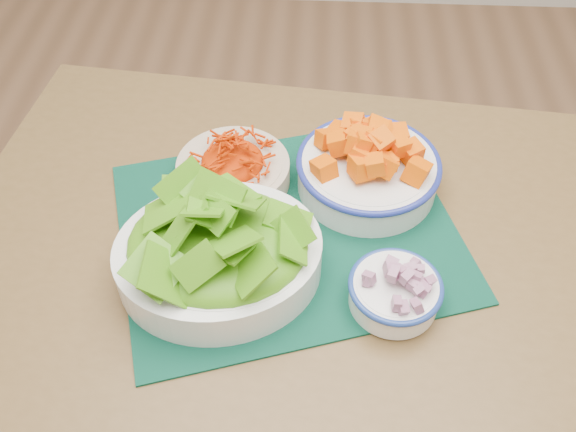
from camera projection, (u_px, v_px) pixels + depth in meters
The scene contains 6 objects.
table at pixel (350, 305), 1.00m from camera, with size 1.32×0.95×0.75m.
placemat at pixel (288, 230), 0.97m from camera, with size 0.50×0.41×0.00m, color black.
carrot_bowl at pixel (233, 166), 1.01m from camera, with size 0.22×0.22×0.07m.
squash_bowl at pixel (369, 161), 0.99m from camera, with size 0.26×0.26×0.12m.
lettuce_bowl at pixel (217, 244), 0.87m from camera, with size 0.33×0.30×0.14m.
onion_bowl at pixel (395, 288), 0.86m from camera, with size 0.13×0.13×0.07m.
Camera 1 is at (0.04, -0.64, 1.49)m, focal length 40.00 mm.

